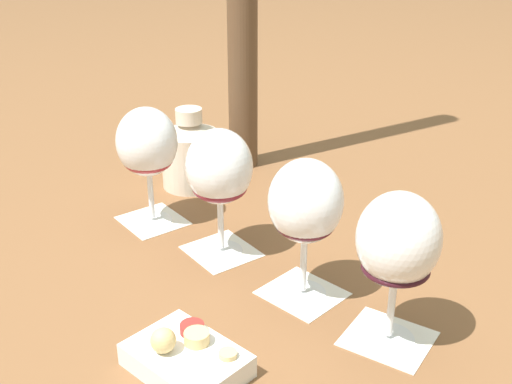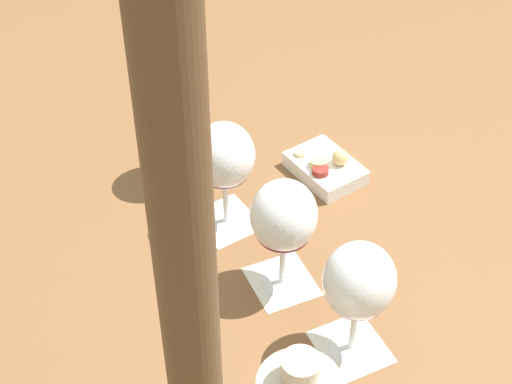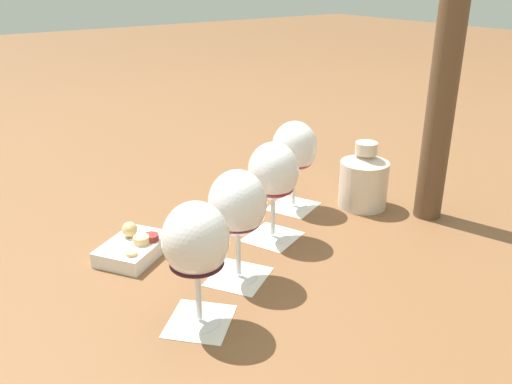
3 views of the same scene
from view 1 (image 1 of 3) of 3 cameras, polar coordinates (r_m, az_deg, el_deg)
The scene contains 11 objects.
ground_plane at distance 0.92m, azimuth -0.00°, elevation -7.10°, with size 8.00×8.00×0.00m, color brown.
tasting_card_0 at distance 1.07m, azimuth -9.16°, elevation -2.50°, with size 0.13×0.12×0.00m.
tasting_card_1 at distance 0.97m, azimuth -3.09°, elevation -5.25°, with size 0.13×0.12×0.00m.
tasting_card_2 at distance 0.88m, azimuth 4.14°, elevation -8.94°, with size 0.13×0.13×0.00m.
tasting_card_3 at distance 0.81m, azimuth 11.64°, elevation -12.61°, with size 0.14×0.13×0.00m.
wine_glass_0 at distance 1.02m, azimuth -9.65°, elevation 3.99°, with size 0.10×0.10×0.19m.
wine_glass_1 at distance 0.91m, azimuth -3.28°, elevation 1.81°, with size 0.10×0.10×0.19m.
wine_glass_2 at distance 0.81m, azimuth 4.42°, elevation -1.32°, with size 0.10×0.10×0.19m.
wine_glass_3 at distance 0.74m, azimuth 12.50°, elevation -4.55°, with size 0.10×0.10×0.19m.
ceramic_vase at distance 1.17m, azimuth -5.85°, elevation 3.48°, with size 0.11×0.11×0.15m.
snack_dish at distance 0.75m, azimuth -6.27°, elevation -14.43°, with size 0.16×0.15×0.06m.
Camera 1 is at (0.76, -0.19, 0.49)m, focal length 45.00 mm.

